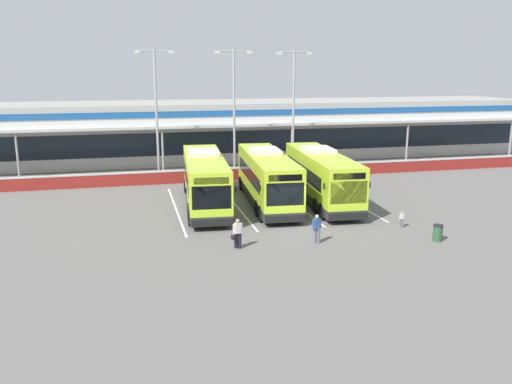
{
  "coord_description": "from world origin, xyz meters",
  "views": [
    {
      "loc": [
        -9.25,
        -29.14,
        9.29
      ],
      "look_at": [
        -1.38,
        3.0,
        1.6
      ],
      "focal_mm": 36.89,
      "sensor_mm": 36.0,
      "label": 1
    }
  ],
  "objects_px": {
    "coach_bus_left_centre": "(267,179)",
    "pedestrian_with_handbag": "(237,233)",
    "lamp_post_east": "(294,104)",
    "litter_bin": "(438,233)",
    "pedestrian_child": "(402,219)",
    "coach_bus_leftmost": "(205,181)",
    "pedestrian_in_dark_coat": "(317,228)",
    "lamp_post_west": "(156,107)",
    "lamp_post_centre": "(234,106)",
    "coach_bus_centre": "(321,177)"
  },
  "relations": [
    {
      "from": "pedestrian_child",
      "to": "lamp_post_west",
      "type": "distance_m",
      "value": 23.09
    },
    {
      "from": "coach_bus_left_centre",
      "to": "lamp_post_west",
      "type": "relative_size",
      "value": 1.12
    },
    {
      "from": "pedestrian_in_dark_coat",
      "to": "pedestrian_child",
      "type": "height_order",
      "value": "pedestrian_in_dark_coat"
    },
    {
      "from": "coach_bus_leftmost",
      "to": "pedestrian_with_handbag",
      "type": "bearing_deg",
      "value": -87.79
    },
    {
      "from": "pedestrian_with_handbag",
      "to": "lamp_post_west",
      "type": "xyz_separation_m",
      "value": [
        -2.92,
        19.33,
        5.43
      ]
    },
    {
      "from": "coach_bus_leftmost",
      "to": "litter_bin",
      "type": "distance_m",
      "value": 15.74
    },
    {
      "from": "coach_bus_leftmost",
      "to": "lamp_post_west",
      "type": "relative_size",
      "value": 1.12
    },
    {
      "from": "pedestrian_child",
      "to": "coach_bus_leftmost",
      "type": "bearing_deg",
      "value": 143.88
    },
    {
      "from": "litter_bin",
      "to": "lamp_post_centre",
      "type": "bearing_deg",
      "value": 109.8
    },
    {
      "from": "pedestrian_with_handbag",
      "to": "litter_bin",
      "type": "distance_m",
      "value": 11.18
    },
    {
      "from": "coach_bus_centre",
      "to": "lamp_post_east",
      "type": "xyz_separation_m",
      "value": [
        1.55,
        11.56,
        4.5
      ]
    },
    {
      "from": "coach_bus_leftmost",
      "to": "litter_bin",
      "type": "xyz_separation_m",
      "value": [
        11.44,
        -10.72,
        -1.32
      ]
    },
    {
      "from": "lamp_post_east",
      "to": "litter_bin",
      "type": "bearing_deg",
      "value": -85.79
    },
    {
      "from": "coach_bus_leftmost",
      "to": "pedestrian_in_dark_coat",
      "type": "bearing_deg",
      "value": -63.38
    },
    {
      "from": "coach_bus_leftmost",
      "to": "lamp_post_centre",
      "type": "relative_size",
      "value": 1.12
    },
    {
      "from": "pedestrian_child",
      "to": "litter_bin",
      "type": "height_order",
      "value": "pedestrian_child"
    },
    {
      "from": "coach_bus_left_centre",
      "to": "pedestrian_in_dark_coat",
      "type": "height_order",
      "value": "coach_bus_left_centre"
    },
    {
      "from": "lamp_post_centre",
      "to": "lamp_post_east",
      "type": "height_order",
      "value": "same"
    },
    {
      "from": "lamp_post_west",
      "to": "litter_bin",
      "type": "distance_m",
      "value": 25.71
    },
    {
      "from": "lamp_post_east",
      "to": "pedestrian_with_handbag",
      "type": "bearing_deg",
      "value": -115.17
    },
    {
      "from": "pedestrian_child",
      "to": "lamp_post_centre",
      "type": "distance_m",
      "value": 19.73
    },
    {
      "from": "coach_bus_left_centre",
      "to": "pedestrian_child",
      "type": "xyz_separation_m",
      "value": [
        6.4,
        -7.67,
        -1.24
      ]
    },
    {
      "from": "coach_bus_left_centre",
      "to": "coach_bus_leftmost",
      "type": "bearing_deg",
      "value": 177.23
    },
    {
      "from": "coach_bus_left_centre",
      "to": "pedestrian_child",
      "type": "relative_size",
      "value": 12.26
    },
    {
      "from": "coach_bus_centre",
      "to": "lamp_post_west",
      "type": "height_order",
      "value": "lamp_post_west"
    },
    {
      "from": "pedestrian_with_handbag",
      "to": "pedestrian_child",
      "type": "height_order",
      "value": "pedestrian_with_handbag"
    },
    {
      "from": "coach_bus_left_centre",
      "to": "pedestrian_with_handbag",
      "type": "bearing_deg",
      "value": -114.03
    },
    {
      "from": "coach_bus_centre",
      "to": "pedestrian_in_dark_coat",
      "type": "xyz_separation_m",
      "value": [
        -3.55,
        -8.83,
        -0.91
      ]
    },
    {
      "from": "coach_bus_centre",
      "to": "lamp_post_west",
      "type": "relative_size",
      "value": 1.12
    },
    {
      "from": "pedestrian_with_handbag",
      "to": "lamp_post_centre",
      "type": "height_order",
      "value": "lamp_post_centre"
    },
    {
      "from": "pedestrian_in_dark_coat",
      "to": "pedestrian_child",
      "type": "bearing_deg",
      "value": 14.72
    },
    {
      "from": "pedestrian_with_handbag",
      "to": "lamp_post_east",
      "type": "xyz_separation_m",
      "value": [
        9.49,
        20.2,
        5.43
      ]
    },
    {
      "from": "lamp_post_west",
      "to": "pedestrian_child",
      "type": "bearing_deg",
      "value": -53.27
    },
    {
      "from": "lamp_post_west",
      "to": "pedestrian_with_handbag",
      "type": "bearing_deg",
      "value": -81.4
    },
    {
      "from": "pedestrian_with_handbag",
      "to": "coach_bus_left_centre",
      "type": "bearing_deg",
      "value": 65.97
    },
    {
      "from": "pedestrian_in_dark_coat",
      "to": "lamp_post_centre",
      "type": "distance_m",
      "value": 19.99
    },
    {
      "from": "pedestrian_with_handbag",
      "to": "lamp_post_centre",
      "type": "xyz_separation_m",
      "value": [
        3.72,
        19.04,
        5.43
      ]
    },
    {
      "from": "coach_bus_centre",
      "to": "pedestrian_with_handbag",
      "type": "distance_m",
      "value": 11.77
    },
    {
      "from": "pedestrian_with_handbag",
      "to": "pedestrian_in_dark_coat",
      "type": "xyz_separation_m",
      "value": [
        4.39,
        -0.19,
        0.02
      ]
    },
    {
      "from": "lamp_post_west",
      "to": "litter_bin",
      "type": "xyz_separation_m",
      "value": [
        14.0,
        -20.76,
        -5.82
      ]
    },
    {
      "from": "lamp_post_centre",
      "to": "litter_bin",
      "type": "bearing_deg",
      "value": -70.2
    },
    {
      "from": "coach_bus_left_centre",
      "to": "lamp_post_east",
      "type": "xyz_separation_m",
      "value": [
        5.44,
        11.12,
        4.5
      ]
    },
    {
      "from": "litter_bin",
      "to": "pedestrian_child",
      "type": "bearing_deg",
      "value": 102.57
    },
    {
      "from": "coach_bus_left_centre",
      "to": "lamp_post_centre",
      "type": "height_order",
      "value": "lamp_post_centre"
    },
    {
      "from": "coach_bus_centre",
      "to": "pedestrian_in_dark_coat",
      "type": "height_order",
      "value": "coach_bus_centre"
    },
    {
      "from": "coach_bus_leftmost",
      "to": "pedestrian_in_dark_coat",
      "type": "relative_size",
      "value": 7.6
    },
    {
      "from": "coach_bus_leftmost",
      "to": "litter_bin",
      "type": "relative_size",
      "value": 13.24
    },
    {
      "from": "coach_bus_centre",
      "to": "pedestrian_child",
      "type": "bearing_deg",
      "value": -70.89
    },
    {
      "from": "lamp_post_centre",
      "to": "litter_bin",
      "type": "height_order",
      "value": "lamp_post_centre"
    },
    {
      "from": "coach_bus_centre",
      "to": "pedestrian_with_handbag",
      "type": "height_order",
      "value": "coach_bus_centre"
    }
  ]
}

